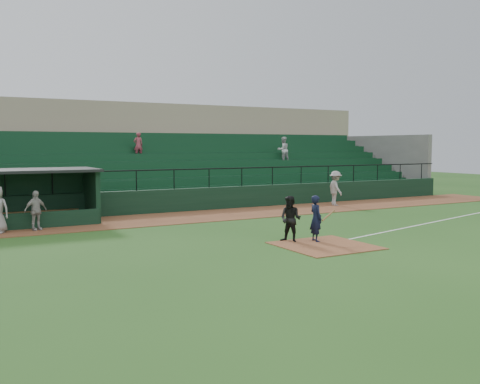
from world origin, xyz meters
TOP-DOWN VIEW (x-y plane):
  - ground at (0.00, 0.00)m, footprint 90.00×90.00m
  - warning_track at (0.00, 8.00)m, footprint 40.00×4.00m
  - home_plate_dirt at (0.00, -1.00)m, footprint 3.00×3.00m
  - foul_line at (8.00, 1.20)m, footprint 17.49×4.44m
  - stadium_structure at (0.00, 16.46)m, footprint 38.00×13.08m
  - batter_at_plate at (0.21, -0.21)m, footprint 1.04×0.70m
  - umpire at (-0.62, 0.18)m, footprint 0.95×1.01m
  - runner at (8.08, 8.36)m, footprint 1.01×1.41m
  - dugout_player_a at (-8.17, 7.23)m, footprint 1.02×0.70m

SIDE VIEW (x-z plane):
  - ground at x=0.00m, z-range 0.00..0.00m
  - foul_line at x=8.00m, z-range 0.00..0.01m
  - warning_track at x=0.00m, z-range 0.00..0.03m
  - home_plate_dirt at x=0.00m, z-range 0.00..0.03m
  - umpire at x=-0.62m, z-range 0.00..1.65m
  - dugout_player_a at x=-8.17m, z-range 0.03..1.63m
  - batter_at_plate at x=0.21m, z-range 0.00..1.67m
  - runner at x=8.08m, z-range 0.03..2.00m
  - stadium_structure at x=0.00m, z-range -0.90..5.50m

